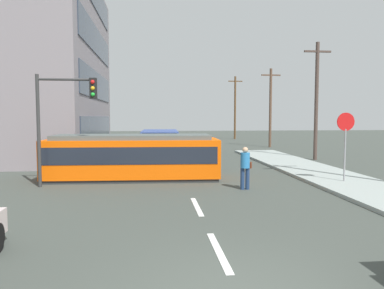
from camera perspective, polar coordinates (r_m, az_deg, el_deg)
The scene contains 14 objects.
ground_plane at distance 15.95m, azimuth -0.95°, elevation -6.04°, with size 120.00×120.00×0.00m, color #3D433D.
lane_stripe_1 at distance 8.26m, azimuth 4.09°, elevation -15.88°, with size 0.16×2.40×0.01m, color silver.
lane_stripe_2 at distance 12.06m, azimuth 0.73°, elevation -9.39°, with size 0.16×2.40×0.01m, color silver.
lane_stripe_3 at distance 23.40m, azimuth -2.56°, elevation -2.74°, with size 0.16×2.40×0.01m, color silver.
lane_stripe_4 at distance 29.36m, azimuth -3.26°, elevation -1.32°, with size 0.16×2.40×0.01m, color silver.
streetcar_tram at distance 17.31m, azimuth -8.95°, elevation -1.77°, with size 7.81×2.79×2.03m.
city_bus at distance 27.09m, azimuth -4.91°, elevation 0.45°, with size 2.65×5.40×1.86m.
pedestrian_crossing at distance 14.80m, azimuth 8.10°, elevation -3.18°, with size 0.49×0.36×1.67m.
parked_sedan_mid at distance 21.65m, azimuth -16.80°, elevation -1.83°, with size 2.05×4.56×1.19m.
stop_sign at distance 16.93m, azimuth 22.29°, elevation 1.72°, with size 0.76×0.07×2.88m.
traffic_light_mast at distance 16.00m, azimuth -19.05°, elevation 5.20°, with size 2.39×0.33×4.54m.
utility_pole_mid at distance 26.02m, azimuth 18.39°, elevation 6.60°, with size 1.80×0.24×7.67m.
utility_pole_far at distance 35.79m, azimuth 11.84°, elevation 5.71°, with size 1.80×0.24×7.29m.
utility_pole_distant at distance 48.19m, azimuth 6.56°, elevation 5.76°, with size 1.80×0.24×7.93m.
Camera 1 is at (-1.37, -5.64, 2.85)m, focal length 35.09 mm.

